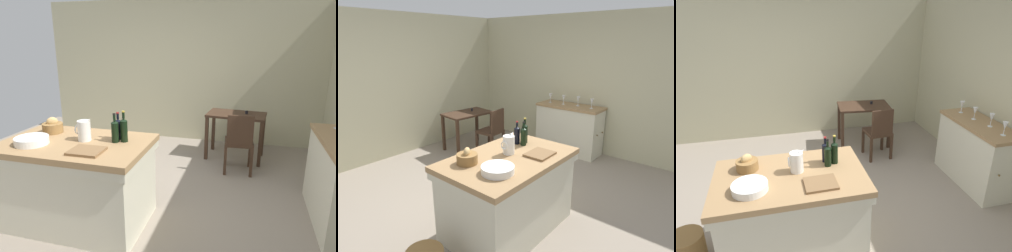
{
  "view_description": "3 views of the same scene",
  "coord_description": "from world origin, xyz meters",
  "views": [
    {
      "loc": [
        1.27,
        -3.0,
        1.87
      ],
      "look_at": [
        0.4,
        0.2,
        0.92
      ],
      "focal_mm": 32.02,
      "sensor_mm": 36.0,
      "label": 1
    },
    {
      "loc": [
        -2.6,
        -2.34,
        2.11
      ],
      "look_at": [
        0.32,
        0.12,
        0.96
      ],
      "focal_mm": 30.66,
      "sensor_mm": 36.0,
      "label": 2
    },
    {
      "loc": [
        -0.48,
        -3.09,
        2.47
      ],
      "look_at": [
        0.37,
        0.3,
        1.01
      ],
      "focal_mm": 32.24,
      "sensor_mm": 36.0,
      "label": 3
    }
  ],
  "objects": [
    {
      "name": "ground_plane",
      "position": [
        0.0,
        0.0,
        0.0
      ],
      "size": [
        6.76,
        6.76,
        0.0
      ],
      "primitive_type": "plane",
      "color": "gray"
    },
    {
      "name": "wall_back",
      "position": [
        0.0,
        2.6,
        1.3
      ],
      "size": [
        5.32,
        0.12,
        2.6
      ],
      "primitive_type": "cube",
      "color": "#B7B28E",
      "rests_on": "ground"
    },
    {
      "name": "island_table",
      "position": [
        -0.37,
        -0.5,
        0.48
      ],
      "size": [
        1.47,
        0.95,
        0.89
      ],
      "color": "#99754C",
      "rests_on": "ground"
    },
    {
      "name": "side_cabinet",
      "position": [
        2.26,
        0.15,
        0.46
      ],
      "size": [
        0.52,
        1.25,
        0.93
      ],
      "color": "#99754C",
      "rests_on": "ground"
    },
    {
      "name": "writing_desk",
      "position": [
        1.1,
        1.77,
        0.62
      ],
      "size": [
        0.95,
        0.65,
        0.8
      ],
      "color": "#3D281C",
      "rests_on": "ground"
    },
    {
      "name": "wooden_chair",
      "position": [
        1.18,
        1.18,
        0.48
      ],
      "size": [
        0.43,
        0.43,
        0.89
      ],
      "color": "#3D281C",
      "rests_on": "ground"
    },
    {
      "name": "pitcher",
      "position": [
        -0.3,
        -0.45,
        1.0
      ],
      "size": [
        0.17,
        0.13,
        0.25
      ],
      "color": "white",
      "rests_on": "island_table"
    },
    {
      "name": "wash_bowl",
      "position": [
        -0.74,
        -0.68,
        0.93
      ],
      "size": [
        0.32,
        0.32,
        0.07
      ],
      "primitive_type": "cylinder",
      "color": "white",
      "rests_on": "island_table"
    },
    {
      "name": "bread_basket",
      "position": [
        -0.78,
        -0.29,
        0.96
      ],
      "size": [
        0.22,
        0.22,
        0.17
      ],
      "color": "olive",
      "rests_on": "island_table"
    },
    {
      "name": "cutting_board",
      "position": [
        -0.11,
        -0.74,
        0.91
      ],
      "size": [
        0.31,
        0.26,
        0.02
      ],
      "primitive_type": "cube",
      "rotation": [
        0.0,
        0.0,
        0.02
      ],
      "color": "brown",
      "rests_on": "island_table"
    },
    {
      "name": "wine_bottle_dark",
      "position": [
        0.1,
        -0.37,
        1.02
      ],
      "size": [
        0.07,
        0.07,
        0.31
      ],
      "color": "black",
      "rests_on": "island_table"
    },
    {
      "name": "wine_bottle_amber",
      "position": [
        0.01,
        -0.32,
        1.01
      ],
      "size": [
        0.07,
        0.07,
        0.28
      ],
      "color": "black",
      "rests_on": "island_table"
    },
    {
      "name": "wine_bottle_green",
      "position": [
        0.02,
        -0.41,
        1.01
      ],
      "size": [
        0.07,
        0.07,
        0.29
      ],
      "color": "black",
      "rests_on": "island_table"
    },
    {
      "name": "wine_glass_far_left",
      "position": [
        2.26,
        -0.26,
        1.05
      ],
      "size": [
        0.07,
        0.07,
        0.18
      ],
      "color": "white",
      "rests_on": "side_cabinet"
    },
    {
      "name": "wine_glass_left",
      "position": [
        2.3,
        0.02,
        1.05
      ],
      "size": [
        0.07,
        0.07,
        0.18
      ],
      "color": "white",
      "rests_on": "side_cabinet"
    },
    {
      "name": "wine_glass_middle",
      "position": [
        2.25,
        0.3,
        1.05
      ],
      "size": [
        0.07,
        0.07,
        0.18
      ],
      "color": "white",
      "rests_on": "side_cabinet"
    },
    {
      "name": "wine_glass_right",
      "position": [
        2.24,
        0.59,
        1.05
      ],
      "size": [
        0.07,
        0.07,
        0.18
      ],
      "color": "white",
      "rests_on": "side_cabinet"
    },
    {
      "name": "wicker_hamper",
      "position": [
        -1.45,
        -0.43,
        0.15
      ],
      "size": [
        0.34,
        0.34,
        0.31
      ],
      "primitive_type": "cylinder",
      "color": "olive",
      "rests_on": "ground"
    }
  ]
}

